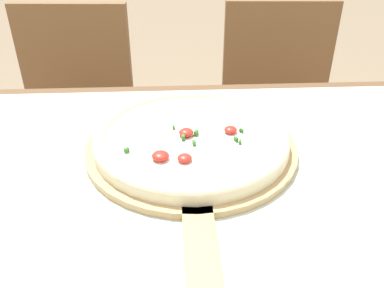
{
  "coord_description": "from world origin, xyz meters",
  "views": [
    {
      "loc": [
        -0.04,
        -0.51,
        1.17
      ],
      "look_at": [
        -0.01,
        0.09,
        0.8
      ],
      "focal_mm": 38.0,
      "sensor_mm": 36.0,
      "label": 1
    }
  ],
  "objects_px": {
    "pizza": "(191,138)",
    "chair_left": "(77,118)",
    "pizza_peel": "(192,153)",
    "chair_right": "(276,114)"
  },
  "relations": [
    {
      "from": "pizza",
      "to": "chair_left",
      "type": "bearing_deg",
      "value": 119.84
    },
    {
      "from": "chair_left",
      "to": "pizza_peel",
      "type": "bearing_deg",
      "value": -57.48
    },
    {
      "from": "pizza_peel",
      "to": "chair_left",
      "type": "xyz_separation_m",
      "value": [
        -0.37,
        0.66,
        -0.27
      ]
    },
    {
      "from": "pizza",
      "to": "chair_right",
      "type": "xyz_separation_m",
      "value": [
        0.34,
        0.64,
        -0.29
      ]
    },
    {
      "from": "pizza_peel",
      "to": "pizza",
      "type": "height_order",
      "value": "pizza"
    },
    {
      "from": "pizza_peel",
      "to": "chair_left",
      "type": "relative_size",
      "value": 0.68
    },
    {
      "from": "pizza_peel",
      "to": "chair_right",
      "type": "height_order",
      "value": "chair_right"
    },
    {
      "from": "pizza_peel",
      "to": "chair_right",
      "type": "xyz_separation_m",
      "value": [
        0.34,
        0.66,
        -0.27
      ]
    },
    {
      "from": "pizza",
      "to": "pizza_peel",
      "type": "bearing_deg",
      "value": -89.86
    },
    {
      "from": "pizza_peel",
      "to": "chair_right",
      "type": "relative_size",
      "value": 0.68
    }
  ]
}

